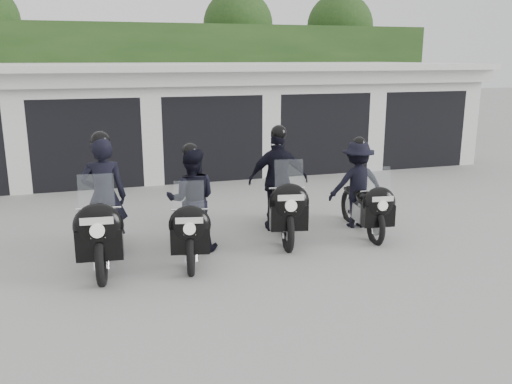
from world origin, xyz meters
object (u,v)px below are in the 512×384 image
object	(u,v)px
police_bike_a	(103,211)
police_bike_c	(280,187)
police_bike_b	(191,207)
police_bike_d	(360,190)

from	to	relation	value
police_bike_a	police_bike_c	size ratio (longest dim) A/B	1.04
police_bike_b	police_bike_d	world-z (taller)	police_bike_b
police_bike_c	police_bike_d	xyz separation A→B (m)	(1.50, -0.23, -0.10)
police_bike_b	police_bike_d	bearing A→B (deg)	18.76
police_bike_b	police_bike_c	bearing A→B (deg)	31.41
police_bike_a	police_bike_c	xyz separation A→B (m)	(3.11, 0.59, 0.03)
police_bike_a	police_bike_c	distance (m)	3.16
police_bike_b	police_bike_d	distance (m)	3.25
police_bike_d	police_bike_a	bearing A→B (deg)	-168.92
police_bike_c	police_bike_d	bearing A→B (deg)	2.13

